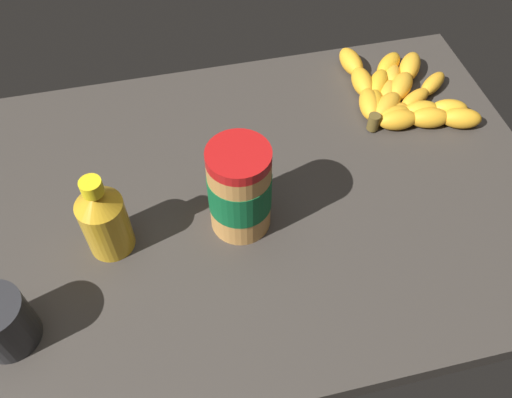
% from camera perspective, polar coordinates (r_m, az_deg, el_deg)
% --- Properties ---
extents(ground_plane, '(0.94, 0.64, 0.03)m').
position_cam_1_polar(ground_plane, '(0.85, -0.53, -0.33)').
color(ground_plane, '#38332D').
extents(banana_bunch, '(0.20, 0.25, 0.04)m').
position_cam_1_polar(banana_bunch, '(1.00, 14.76, 10.61)').
color(banana_bunch, orange).
rests_on(banana_bunch, ground_plane).
extents(peanut_butter_jar, '(0.09, 0.09, 0.15)m').
position_cam_1_polar(peanut_butter_jar, '(0.75, -1.75, 1.01)').
color(peanut_butter_jar, '#BF8442').
rests_on(peanut_butter_jar, ground_plane).
extents(honey_bottle, '(0.07, 0.07, 0.14)m').
position_cam_1_polar(honey_bottle, '(0.76, -15.90, -2.00)').
color(honey_bottle, gold).
rests_on(honey_bottle, ground_plane).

